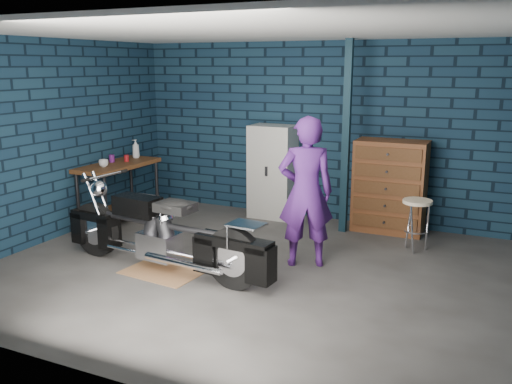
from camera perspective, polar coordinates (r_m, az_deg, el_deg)
ground at (r=6.42m, az=-0.48°, el=-8.23°), size 6.00×6.00×0.00m
room_walls at (r=6.50m, az=1.58°, el=9.29°), size 6.02×5.01×2.71m
support_post at (r=7.69m, az=9.47°, el=5.60°), size 0.10×0.10×2.70m
workbench at (r=8.48m, az=-14.17°, el=-0.08°), size 0.60×1.40×0.91m
drip_mat at (r=6.48m, az=-9.60°, el=-8.19°), size 0.96×0.76×0.01m
motorcycle at (r=6.30m, az=-9.79°, el=-3.69°), size 2.49×0.91×1.07m
person at (r=6.38m, az=5.26°, el=-0.01°), size 0.77×0.66×1.79m
storage_bin at (r=8.92m, az=-11.96°, el=-1.34°), size 0.47×0.33×0.29m
locker at (r=8.45m, az=1.73°, el=2.15°), size 0.68×0.48×1.45m
tool_chest at (r=7.95m, az=13.89°, el=0.57°), size 0.99×0.55×1.32m
shop_stool at (r=7.26m, az=16.49°, el=-3.40°), size 0.47×0.47×0.68m
cup_a at (r=8.13m, az=-15.75°, el=2.94°), size 0.14×0.14×0.11m
mug_purple at (r=8.50m, az=-14.94°, el=3.44°), size 0.11×0.11×0.11m
mug_red at (r=8.50m, az=-13.48°, el=3.48°), size 0.09×0.09×0.10m
bottle at (r=8.79m, az=-12.54°, el=4.47°), size 0.15×0.15×0.29m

